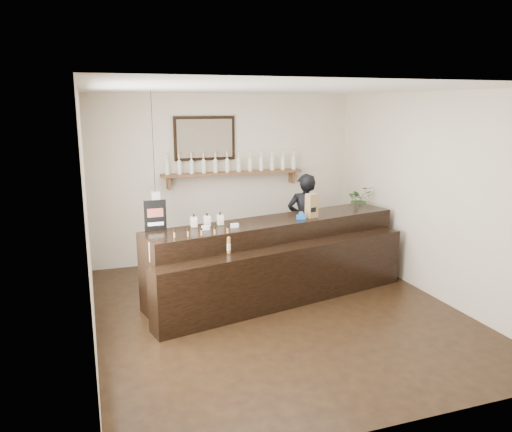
% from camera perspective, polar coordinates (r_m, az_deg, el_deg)
% --- Properties ---
extents(ground, '(5.00, 5.00, 0.00)m').
position_cam_1_polar(ground, '(6.58, 2.53, -10.88)').
color(ground, black).
rests_on(ground, ground).
extents(room_shell, '(5.00, 5.00, 5.00)m').
position_cam_1_polar(room_shell, '(6.10, 2.68, 3.95)').
color(room_shell, beige).
rests_on(room_shell, ground).
extents(back_wall_decor, '(2.66, 0.96, 1.69)m').
position_cam_1_polar(back_wall_decor, '(8.30, -4.33, 6.59)').
color(back_wall_decor, '#57331D').
rests_on(back_wall_decor, ground).
extents(counter, '(3.82, 1.80, 1.23)m').
position_cam_1_polar(counter, '(6.97, 2.57, -5.17)').
color(counter, black).
rests_on(counter, ground).
extents(promo_sign, '(0.28, 0.03, 0.39)m').
position_cam_1_polar(promo_sign, '(6.46, -11.44, 0.08)').
color(promo_sign, black).
rests_on(promo_sign, counter).
extents(paper_bag, '(0.18, 0.16, 0.34)m').
position_cam_1_polar(paper_bag, '(7.10, 6.38, 1.19)').
color(paper_bag, olive).
rests_on(paper_bag, counter).
extents(tape_dispenser, '(0.14, 0.08, 0.11)m').
position_cam_1_polar(tape_dispenser, '(7.00, 5.18, -0.02)').
color(tape_dispenser, blue).
rests_on(tape_dispenser, counter).
extents(side_cabinet, '(0.61, 0.71, 0.87)m').
position_cam_1_polar(side_cabinet, '(8.53, 11.52, -2.48)').
color(side_cabinet, '#57331D').
rests_on(side_cabinet, ground).
extents(potted_plant, '(0.43, 0.38, 0.44)m').
position_cam_1_polar(potted_plant, '(8.38, 11.72, 1.88)').
color(potted_plant, '#2D5B24').
rests_on(potted_plant, side_cabinet).
extents(shopkeeper, '(0.74, 0.59, 1.76)m').
position_cam_1_polar(shopkeeper, '(8.07, 5.62, 0.10)').
color(shopkeeper, black).
rests_on(shopkeeper, ground).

